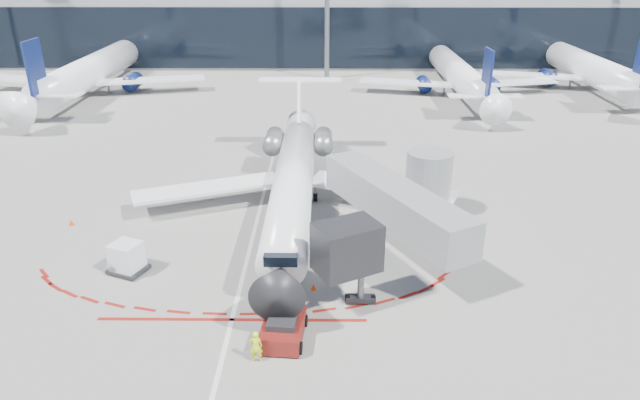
{
  "coord_description": "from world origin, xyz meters",
  "views": [
    {
      "loc": [
        4.81,
        -35.91,
        17.67
      ],
      "look_at": [
        4.49,
        -3.36,
        3.2
      ],
      "focal_mm": 32.0,
      "sensor_mm": 36.0,
      "label": 1
    }
  ],
  "objects_px": {
    "ramp_worker": "(256,346)",
    "uld_container": "(127,258)",
    "regional_jet": "(294,178)",
    "pushback_tug": "(283,329)"
  },
  "relations": [
    {
      "from": "ramp_worker",
      "to": "uld_container",
      "type": "relative_size",
      "value": 0.66
    },
    {
      "from": "regional_jet",
      "to": "ramp_worker",
      "type": "height_order",
      "value": "regional_jet"
    },
    {
      "from": "pushback_tug",
      "to": "ramp_worker",
      "type": "height_order",
      "value": "ramp_worker"
    },
    {
      "from": "pushback_tug",
      "to": "uld_container",
      "type": "height_order",
      "value": "uld_container"
    },
    {
      "from": "pushback_tug",
      "to": "uld_container",
      "type": "bearing_deg",
      "value": 152.17
    },
    {
      "from": "regional_jet",
      "to": "uld_container",
      "type": "relative_size",
      "value": 11.65
    },
    {
      "from": "regional_jet",
      "to": "pushback_tug",
      "type": "distance_m",
      "value": 15.4
    },
    {
      "from": "regional_jet",
      "to": "ramp_worker",
      "type": "bearing_deg",
      "value": -93.01
    },
    {
      "from": "ramp_worker",
      "to": "uld_container",
      "type": "bearing_deg",
      "value": -44.68
    },
    {
      "from": "regional_jet",
      "to": "uld_container",
      "type": "xyz_separation_m",
      "value": [
        -9.38,
        -9.08,
        -1.51
      ]
    }
  ]
}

